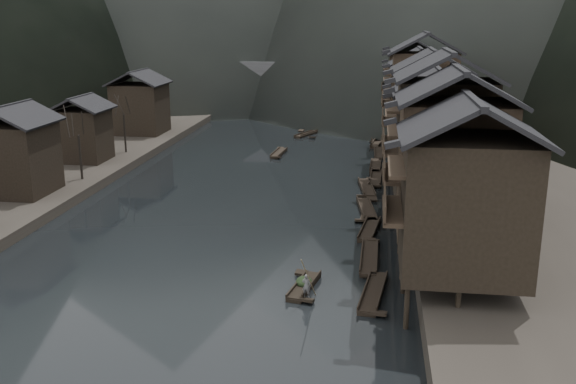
# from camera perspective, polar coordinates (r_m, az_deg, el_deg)

# --- Properties ---
(water) EXTENTS (300.00, 300.00, 0.00)m
(water) POSITION_cam_1_polar(r_m,az_deg,el_deg) (48.27, -7.23, -5.21)
(water) COLOR black
(water) RESTS_ON ground
(right_bank) EXTENTS (40.00, 200.00, 1.80)m
(right_bank) POSITION_cam_1_polar(r_m,az_deg,el_deg) (88.09, 22.82, 3.75)
(right_bank) COLOR #2D2823
(right_bank) RESTS_ON ground
(left_bank) EXTENTS (40.00, 200.00, 1.20)m
(left_bank) POSITION_cam_1_polar(r_m,az_deg,el_deg) (97.30, -21.32, 4.74)
(left_bank) COLOR #2D2823
(left_bank) RESTS_ON ground
(stilt_houses) EXTENTS (9.00, 67.60, 15.37)m
(stilt_houses) POSITION_cam_1_polar(r_m,az_deg,el_deg) (63.66, 12.56, 7.65)
(stilt_houses) COLOR black
(stilt_houses) RESTS_ON ground
(left_houses) EXTENTS (8.10, 53.20, 8.73)m
(left_houses) POSITION_cam_1_polar(r_m,az_deg,el_deg) (72.42, -19.12, 5.65)
(left_houses) COLOR black
(left_houses) RESTS_ON left_bank
(bare_trees) EXTENTS (3.53, 42.07, 7.06)m
(bare_trees) POSITION_cam_1_polar(r_m,az_deg,el_deg) (61.56, -20.58, 4.32)
(bare_trees) COLOR black
(bare_trees) RESTS_ON left_bank
(moored_sampans) EXTENTS (2.95, 66.43, 0.47)m
(moored_sampans) POSITION_cam_1_polar(r_m,az_deg,el_deg) (69.37, 7.64, 1.36)
(moored_sampans) COLOR black
(moored_sampans) RESTS_ON water
(midriver_boats) EXTENTS (4.37, 19.76, 0.45)m
(midriver_boats) POSITION_cam_1_polar(r_m,az_deg,el_deg) (87.48, 0.55, 4.43)
(midriver_boats) COLOR black
(midriver_boats) RESTS_ON water
(stone_bridge) EXTENTS (40.00, 6.00, 9.00)m
(stone_bridge) POSITION_cam_1_polar(r_m,az_deg,el_deg) (116.78, 1.89, 9.64)
(stone_bridge) COLOR #4C4C4F
(stone_bridge) RESTS_ON ground
(hero_sampan) EXTENTS (1.84, 4.93, 0.43)m
(hero_sampan) POSITION_cam_1_polar(r_m,az_deg,el_deg) (41.47, 1.45, -8.34)
(hero_sampan) COLOR black
(hero_sampan) RESTS_ON water
(cargo_heap) EXTENTS (1.07, 1.40, 0.64)m
(cargo_heap) POSITION_cam_1_polar(r_m,az_deg,el_deg) (41.46, 1.43, -7.52)
(cargo_heap) COLOR black
(cargo_heap) RESTS_ON hero_sampan
(boatman) EXTENTS (0.63, 0.48, 1.53)m
(boatman) POSITION_cam_1_polar(r_m,az_deg,el_deg) (39.52, 1.66, -8.02)
(boatman) COLOR #5E5E60
(boatman) RESTS_ON hero_sampan
(bamboo_pole) EXTENTS (0.87, 2.55, 3.74)m
(bamboo_pole) POSITION_cam_1_polar(r_m,az_deg,el_deg) (38.53, 1.98, -4.44)
(bamboo_pole) COLOR #8C7A51
(bamboo_pole) RESTS_ON boatman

